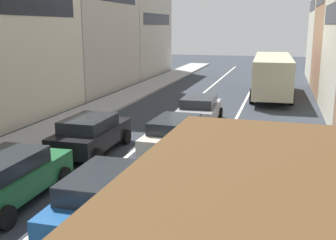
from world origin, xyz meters
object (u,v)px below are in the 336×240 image
at_px(sedan_centre_lane_second, 108,197).
at_px(sedan_right_lane_behind_truck, 254,176).
at_px(sedan_left_lane_third, 91,133).
at_px(coupe_centre_lane_fourth, 199,109).
at_px(wagon_left_lane_second, 8,177).
at_px(bus_mid_queue_primary, 272,72).
at_px(hatchback_centre_lane_third, 176,135).

relative_size(sedan_centre_lane_second, sedan_right_lane_behind_truck, 0.99).
height_order(sedan_left_lane_third, coupe_centre_lane_fourth, same).
distance_m(sedan_left_lane_third, sedan_right_lane_behind_truck, 7.34).
bearing_deg(wagon_left_lane_second, coupe_centre_lane_fourth, -18.10).
distance_m(wagon_left_lane_second, sedan_right_lane_behind_truck, 7.06).
bearing_deg(sedan_left_lane_third, bus_mid_queue_primary, -22.79).
distance_m(coupe_centre_lane_fourth, bus_mid_queue_primary, 10.49).
bearing_deg(sedan_right_lane_behind_truck, bus_mid_queue_primary, -1.98).
xyz_separation_m(wagon_left_lane_second, sedan_right_lane_behind_truck, (6.78, 1.96, 0.00)).
relative_size(sedan_centre_lane_second, hatchback_centre_lane_third, 0.99).
bearing_deg(wagon_left_lane_second, sedan_centre_lane_second, -99.71).
relative_size(wagon_left_lane_second, sedan_right_lane_behind_truck, 0.99).
xyz_separation_m(sedan_left_lane_third, sedan_right_lane_behind_truck, (6.65, -3.10, 0.00)).
bearing_deg(sedan_right_lane_behind_truck, hatchback_centre_lane_third, 38.58).
relative_size(sedan_left_lane_third, bus_mid_queue_primary, 0.41).
bearing_deg(hatchback_centre_lane_third, wagon_left_lane_second, 150.77).
xyz_separation_m(sedan_centre_lane_second, hatchback_centre_lane_third, (0.16, 6.32, 0.00)).
xyz_separation_m(coupe_centre_lane_fourth, bus_mid_queue_primary, (3.35, 9.90, 0.96)).
xyz_separation_m(sedan_centre_lane_second, wagon_left_lane_second, (-3.33, 0.52, 0.00)).
distance_m(sedan_left_lane_third, coupe_centre_lane_fourth, 6.76).
relative_size(coupe_centre_lane_fourth, bus_mid_queue_primary, 0.41).
height_order(wagon_left_lane_second, sedan_right_lane_behind_truck, same).
height_order(hatchback_centre_lane_third, coupe_centre_lane_fourth, same).
height_order(sedan_centre_lane_second, bus_mid_queue_primary, bus_mid_queue_primary).
relative_size(sedan_right_lane_behind_truck, bus_mid_queue_primary, 0.41).
relative_size(hatchback_centre_lane_third, sedan_right_lane_behind_truck, 1.00).
xyz_separation_m(sedan_centre_lane_second, bus_mid_queue_primary, (3.43, 21.40, 0.96)).
distance_m(sedan_centre_lane_second, sedan_left_lane_third, 6.43).
bearing_deg(sedan_centre_lane_second, bus_mid_queue_primary, -9.58).
distance_m(sedan_centre_lane_second, wagon_left_lane_second, 3.37).
bearing_deg(bus_mid_queue_primary, sedan_left_lane_third, 155.39).
xyz_separation_m(sedan_centre_lane_second, sedan_left_lane_third, (-3.19, 5.58, 0.00)).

